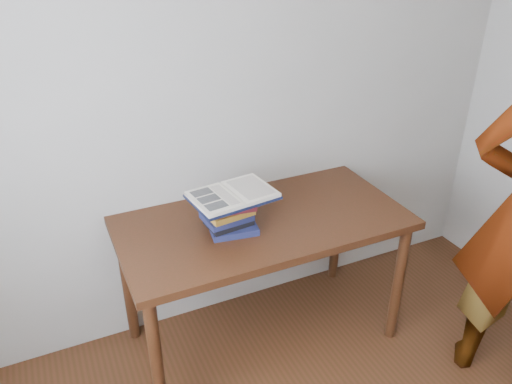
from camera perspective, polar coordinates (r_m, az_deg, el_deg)
name	(u,v)px	position (r m, az deg, el deg)	size (l,w,h in m)	color
room_shell	(504,201)	(1.15, 26.45, -0.93)	(3.54, 3.54, 2.62)	#A6A59D
desk	(263,235)	(2.62, 0.84, -4.93)	(1.48, 0.74, 0.79)	#421D10
book_stack	(230,214)	(2.44, -3.00, -2.53)	(0.27, 0.22, 0.18)	#172245
open_book	(233,195)	(2.39, -2.69, -0.35)	(0.43, 0.32, 0.03)	black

